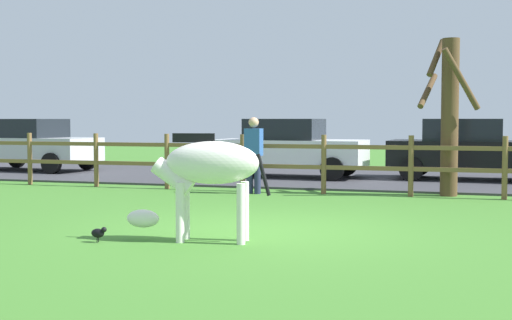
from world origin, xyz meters
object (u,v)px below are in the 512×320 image
object	(u,v)px
crow_on_grass	(99,233)
parked_car_silver	(32,144)
bare_tree	(449,113)
visitor_near_fence	(254,151)
zebra	(206,171)
parked_car_white	(289,147)
parked_car_black	(468,149)

from	to	relation	value
crow_on_grass	parked_car_silver	size ratio (longest dim) A/B	0.05
parked_car_silver	bare_tree	bearing A→B (deg)	-14.19
crow_on_grass	visitor_near_fence	world-z (taller)	visitor_near_fence
zebra	crow_on_grass	bearing A→B (deg)	-159.90
zebra	parked_car_silver	distance (m)	13.28
crow_on_grass	parked_car_silver	world-z (taller)	parked_car_silver
parked_car_white	crow_on_grass	bearing A→B (deg)	-90.32
crow_on_grass	parked_car_white	size ratio (longest dim) A/B	0.05
bare_tree	parked_car_black	size ratio (longest dim) A/B	0.81
bare_tree	crow_on_grass	distance (m)	8.25
zebra	crow_on_grass	distance (m)	1.61
crow_on_grass	zebra	bearing A→B (deg)	20.10
bare_tree	parked_car_white	world-z (taller)	bare_tree
bare_tree	parked_car_white	bearing A→B (deg)	143.63
parked_car_white	parked_car_black	distance (m)	4.63
bare_tree	visitor_near_fence	bearing A→B (deg)	-169.44
crow_on_grass	visitor_near_fence	xyz separation A→B (m)	(0.23, 6.16, 0.78)
bare_tree	visitor_near_fence	xyz separation A→B (m)	(-4.01, -0.75, -0.82)
zebra	parked_car_white	size ratio (longest dim) A/B	0.47
zebra	parked_car_white	distance (m)	9.58
parked_car_silver	parked_car_white	bearing A→B (deg)	-0.04
zebra	parked_car_white	world-z (taller)	parked_car_white
parked_car_black	zebra	bearing A→B (deg)	-108.56
visitor_near_fence	bare_tree	bearing A→B (deg)	10.56
bare_tree	visitor_near_fence	world-z (taller)	bare_tree
parked_car_white	bare_tree	bearing A→B (deg)	-36.37
zebra	crow_on_grass	world-z (taller)	zebra
parked_car_white	parked_car_black	size ratio (longest dim) A/B	1.00
zebra	visitor_near_fence	distance (m)	5.78
parked_car_silver	visitor_near_fence	world-z (taller)	visitor_near_fence
zebra	parked_car_white	bearing A→B (deg)	97.50
bare_tree	parked_car_white	xyz separation A→B (m)	(-4.18, 3.08, -0.89)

